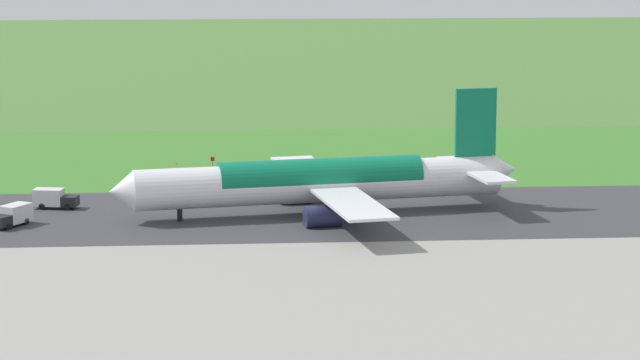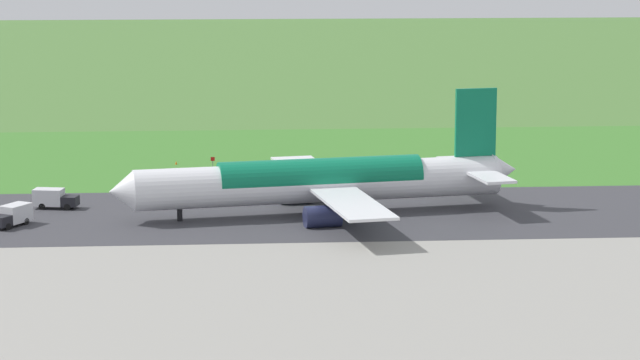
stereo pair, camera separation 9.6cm
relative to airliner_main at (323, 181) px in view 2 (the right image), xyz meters
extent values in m
plane|color=#477233|center=(4.23, 0.06, -4.35)|extent=(800.00, 800.00, 0.00)
cube|color=#38383D|center=(4.23, 0.06, -4.32)|extent=(600.00, 32.45, 0.06)
cube|color=gray|center=(4.23, 53.55, -4.33)|extent=(440.00, 110.00, 0.05)
cube|color=#3C782B|center=(4.23, -35.17, -4.33)|extent=(600.00, 80.00, 0.04)
cylinder|color=white|center=(0.37, 0.06, -0.15)|extent=(48.19, 13.15, 5.20)
cone|color=white|center=(25.52, 4.32, -0.15)|extent=(3.78, 5.37, 4.94)
cone|color=white|center=(-24.47, -4.15, 0.45)|extent=(4.19, 4.94, 4.42)
cube|color=#0C724C|center=(-20.45, -3.47, 6.95)|extent=(5.60, 1.43, 9.00)
cube|color=white|center=(-21.37, 1.96, 0.65)|extent=(5.45, 9.54, 0.36)
cube|color=white|center=(-19.53, -8.89, 0.65)|extent=(5.45, 9.54, 0.36)
cube|color=white|center=(-2.45, 10.74, -0.55)|extent=(9.59, 22.69, 0.35)
cube|color=white|center=(1.23, -10.95, -0.55)|extent=(9.59, 22.69, 0.35)
cylinder|color=#23284C|center=(0.60, 7.71, -3.03)|extent=(4.90, 3.51, 2.80)
cylinder|color=#23284C|center=(3.11, -7.08, -3.03)|extent=(4.90, 3.51, 2.80)
cylinder|color=black|center=(18.36, 3.11, -2.64)|extent=(0.70, 0.70, 3.42)
cylinder|color=black|center=(-3.25, 3.51, -2.64)|extent=(0.70, 0.70, 3.42)
cylinder|color=black|center=(-1.92, -4.38, -2.64)|extent=(0.70, 0.70, 3.42)
cylinder|color=#0C724C|center=(0.37, 0.06, 0.37)|extent=(26.90, 9.56, 5.23)
cube|color=black|center=(33.12, -5.51, -3.25)|extent=(2.56, 2.56, 1.30)
cube|color=silver|center=(35.87, -6.02, -2.80)|extent=(4.16, 2.96, 2.20)
cylinder|color=black|center=(32.93, -6.49, -3.90)|extent=(0.94, 0.46, 0.90)
cylinder|color=black|center=(33.30, -4.53, -3.90)|extent=(0.94, 0.46, 0.90)
cylinder|color=black|center=(36.28, -7.11, -3.90)|extent=(0.94, 0.46, 0.90)
cylinder|color=black|center=(36.64, -5.15, -3.90)|extent=(0.94, 0.46, 0.90)
cube|color=black|center=(40.06, 6.35, -3.25)|extent=(3.02, 3.02, 1.30)
cube|color=silver|center=(38.60, 3.96, -2.80)|extent=(3.95, 4.44, 2.20)
cylinder|color=black|center=(39.21, 6.87, -3.90)|extent=(0.73, 0.92, 0.90)
cylinder|color=black|center=(37.43, 3.97, -3.90)|extent=(0.73, 0.92, 0.90)
cylinder|color=black|center=(39.14, 2.93, -3.90)|extent=(0.73, 0.92, 0.90)
cylinder|color=slate|center=(14.46, -30.25, -3.37)|extent=(0.10, 0.10, 1.97)
cube|color=red|center=(14.46, -30.27, -2.08)|extent=(0.60, 0.04, 0.60)
cone|color=orange|center=(20.30, -38.84, -4.08)|extent=(0.40, 0.40, 0.55)
camera|label=1|loc=(12.42, 166.86, 31.34)|focal=74.16mm
camera|label=2|loc=(12.33, 166.86, 31.34)|focal=74.16mm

